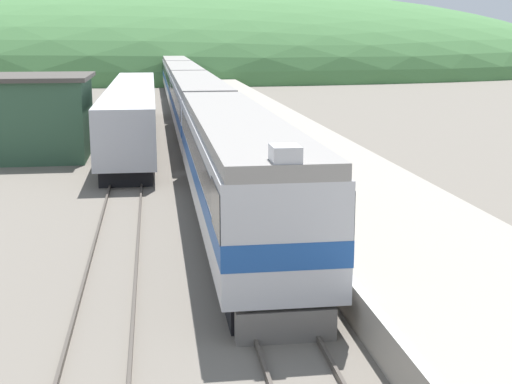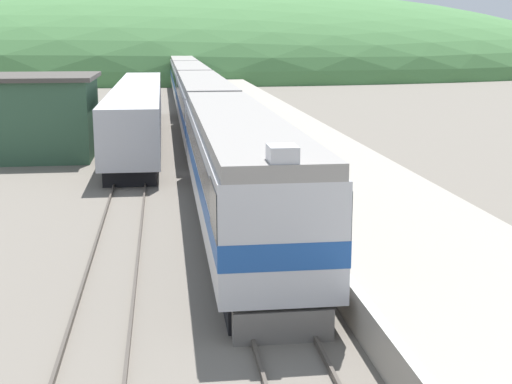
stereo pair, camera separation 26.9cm
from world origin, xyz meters
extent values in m
cube|color=#4C443D|center=(-0.72, 70.00, 0.08)|extent=(0.08, 180.00, 0.16)
cube|color=#4C443D|center=(0.72, 70.00, 0.08)|extent=(0.08, 180.00, 0.16)
cube|color=#4C443D|center=(-4.93, 70.00, 0.08)|extent=(0.08, 180.00, 0.16)
cube|color=#4C443D|center=(-3.50, 70.00, 0.08)|extent=(0.08, 180.00, 0.16)
cube|color=#9E9689|center=(4.93, 50.00, 0.51)|extent=(6.44, 140.00, 1.02)
cube|color=silver|center=(1.83, 50.00, 1.02)|extent=(0.24, 140.00, 0.01)
ellipsoid|color=#477A42|center=(0.00, 132.48, 0.00)|extent=(158.64, 71.39, 30.29)
cube|color=#385B42|center=(-9.93, 42.95, 2.21)|extent=(6.68, 6.84, 4.41)
cube|color=#47423D|center=(-9.93, 42.95, 4.53)|extent=(7.18, 7.34, 0.24)
cube|color=black|center=(0.00, 25.82, 0.42)|extent=(2.44, 18.98, 0.85)
cube|color=#BCBCC1|center=(0.00, 25.82, 2.29)|extent=(2.97, 20.19, 2.88)
cube|color=#1E4C99|center=(0.00, 25.82, 2.06)|extent=(3.00, 20.21, 0.63)
cube|color=black|center=(0.00, 25.82, 2.92)|extent=(2.99, 18.98, 0.86)
cube|color=gray|center=(0.00, 25.82, 3.93)|extent=(2.79, 20.19, 0.40)
cube|color=black|center=(0.00, 16.86, 2.92)|extent=(3.01, 2.20, 1.15)
cube|color=#BCBCC1|center=(0.00, 16.18, 4.31)|extent=(0.64, 0.80, 0.36)
cube|color=slate|center=(0.00, 15.93, 0.38)|extent=(2.32, 0.40, 0.77)
cube|color=black|center=(0.00, 47.26, 0.42)|extent=(2.44, 19.64, 0.85)
cube|color=#BCBCC1|center=(0.00, 47.26, 2.29)|extent=(2.97, 20.89, 2.88)
cube|color=#1E4C99|center=(0.00, 47.26, 2.06)|extent=(3.00, 20.91, 0.63)
cube|color=black|center=(0.00, 47.26, 2.92)|extent=(2.99, 19.64, 0.86)
cube|color=gray|center=(0.00, 47.26, 3.93)|extent=(2.79, 20.89, 0.40)
cube|color=black|center=(0.00, 69.06, 0.42)|extent=(2.44, 19.64, 0.85)
cube|color=#BCBCC1|center=(0.00, 69.06, 2.29)|extent=(2.97, 20.89, 2.88)
cube|color=#1E4C99|center=(0.00, 69.06, 2.06)|extent=(3.00, 20.91, 0.63)
cube|color=black|center=(0.00, 69.06, 2.92)|extent=(2.99, 19.64, 0.86)
cube|color=gray|center=(0.00, 69.06, 3.93)|extent=(2.79, 20.89, 0.40)
cube|color=black|center=(0.00, 90.85, 0.42)|extent=(2.44, 19.64, 0.85)
cube|color=#BCBCC1|center=(0.00, 90.85, 2.29)|extent=(2.97, 20.89, 2.88)
cube|color=#1E4C99|center=(0.00, 90.85, 2.06)|extent=(3.00, 20.91, 0.63)
cube|color=black|center=(0.00, 90.85, 2.92)|extent=(2.99, 19.64, 0.86)
cube|color=gray|center=(0.00, 90.85, 3.93)|extent=(2.79, 20.89, 0.40)
cube|color=black|center=(-4.21, 48.73, 0.40)|extent=(2.46, 30.52, 0.80)
cube|color=#BCBCC1|center=(-4.21, 48.73, 2.22)|extent=(2.90, 31.79, 2.84)
camera|label=1|loc=(-2.84, 0.96, 6.86)|focal=50.00mm
camera|label=2|loc=(-2.57, 0.92, 6.86)|focal=50.00mm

